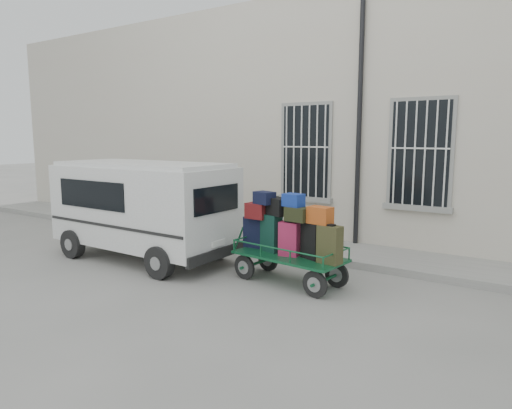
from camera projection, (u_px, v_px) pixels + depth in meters
The scene contains 5 objects.
ground at pixel (252, 274), 8.75m from camera, with size 80.00×80.00×0.00m, color slate.
building at pixel (360, 123), 12.87m from camera, with size 24.00×5.15×6.00m.
sidewalk at pixel (305, 247), 10.56m from camera, with size 24.00×1.70×0.15m, color gray.
luggage_cart at pixel (288, 236), 8.09m from camera, with size 2.39×1.15×1.62m.
van at pixel (143, 204), 9.68m from camera, with size 4.16×1.94×2.07m.
Camera 1 is at (4.67, -7.05, 2.59)m, focal length 32.00 mm.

